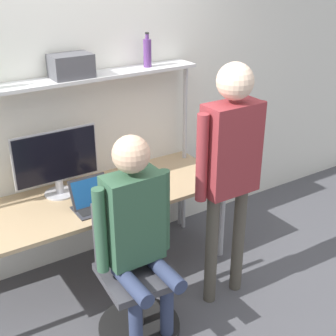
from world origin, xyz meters
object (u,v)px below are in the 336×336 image
object	(u,v)px
monitor	(56,160)
person_standing	(231,156)
cell_phone	(123,200)
person_seated	(137,226)
laptop	(92,200)
bottle_purple	(147,52)
office_chair	(136,293)
storage_box	(71,66)

from	to	relation	value
monitor	person_standing	size ratio (longest dim) A/B	0.36
monitor	cell_phone	world-z (taller)	monitor
monitor	person_seated	distance (m)	0.92
cell_phone	person_seated	distance (m)	0.59
laptop	bottle_purple	distance (m)	1.21
laptop	bottle_purple	bearing A→B (deg)	28.22
cell_phone	office_chair	size ratio (longest dim) A/B	0.16
laptop	person_seated	distance (m)	0.58
laptop	storage_box	bearing A→B (deg)	78.31
cell_phone	monitor	bearing A→B (deg)	135.10
person_standing	bottle_purple	xyz separation A→B (m)	(-0.07, 0.95, 0.54)
office_chair	bottle_purple	xyz separation A→B (m)	(0.65, 0.90, 1.39)
cell_phone	storage_box	world-z (taller)	storage_box
monitor	office_chair	world-z (taller)	monitor
laptop	storage_box	size ratio (longest dim) A/B	0.97
laptop	cell_phone	distance (m)	0.24
cell_phone	storage_box	xyz separation A→B (m)	(-0.15, 0.40, 0.93)
person_seated	person_standing	size ratio (longest dim) A/B	0.81
bottle_purple	cell_phone	bearing A→B (deg)	-139.32
person_seated	bottle_purple	size ratio (longest dim) A/B	5.49
monitor	laptop	xyz separation A→B (m)	(0.12, -0.32, -0.22)
laptop	storage_box	xyz separation A→B (m)	(0.08, 0.38, 0.88)
bottle_purple	person_seated	bearing A→B (deg)	-124.65
office_chair	monitor	bearing A→B (deg)	101.04
bottle_purple	storage_box	bearing A→B (deg)	180.00
laptop	person_standing	xyz separation A→B (m)	(0.78, -0.57, 0.36)
office_chair	storage_box	world-z (taller)	storage_box
cell_phone	person_standing	bearing A→B (deg)	-45.15
person_seated	bottle_purple	xyz separation A→B (m)	(0.66, 0.95, 0.83)
monitor	laptop	bearing A→B (deg)	-69.94
bottle_purple	storage_box	distance (m)	0.62
person_seated	bottle_purple	distance (m)	1.43
laptop	person_seated	world-z (taller)	person_seated
office_chair	person_standing	distance (m)	1.12
office_chair	storage_box	size ratio (longest dim) A/B	3.26
bottle_purple	laptop	bearing A→B (deg)	-151.78
laptop	office_chair	xyz separation A→B (m)	(0.05, -0.53, -0.49)
bottle_purple	office_chair	bearing A→B (deg)	-125.92
person_seated	person_standing	distance (m)	0.79
monitor	person_seated	bearing A→B (deg)	-79.74
laptop	person_standing	distance (m)	1.03
monitor	bottle_purple	bearing A→B (deg)	3.74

